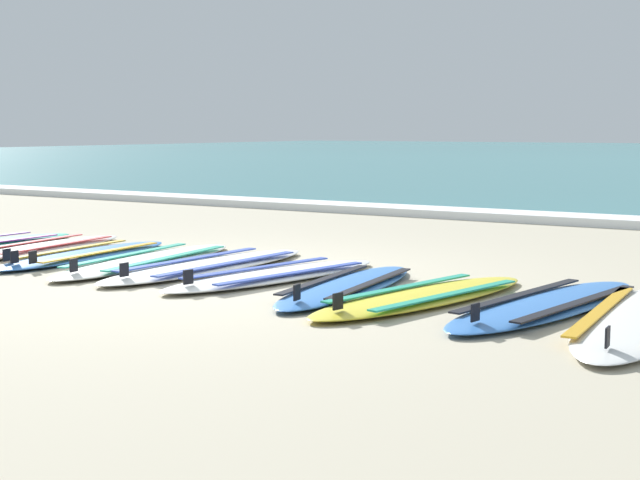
{
  "coord_description": "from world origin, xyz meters",
  "views": [
    {
      "loc": [
        4.66,
        -5.88,
        1.23
      ],
      "look_at": [
        0.44,
        0.98,
        0.25
      ],
      "focal_mm": 51.5,
      "sensor_mm": 36.0,
      "label": 1
    }
  ],
  "objects_px": {
    "surfboard_3": "(147,260)",
    "surfboard_4": "(208,266)",
    "surfboard_7": "(424,296)",
    "surfboard_1": "(43,247)",
    "surfboard_5": "(275,275)",
    "surfboard_9": "(638,319)",
    "surfboard_8": "(548,304)",
    "surfboard_6": "(347,286)",
    "surfboard_2": "(85,255)"
  },
  "relations": [
    {
      "from": "surfboard_1",
      "to": "surfboard_8",
      "type": "relative_size",
      "value": 0.92
    },
    {
      "from": "surfboard_4",
      "to": "surfboard_9",
      "type": "bearing_deg",
      "value": -5.55
    },
    {
      "from": "surfboard_1",
      "to": "surfboard_9",
      "type": "distance_m",
      "value": 5.95
    },
    {
      "from": "surfboard_1",
      "to": "surfboard_5",
      "type": "distance_m",
      "value": 3.0
    },
    {
      "from": "surfboard_3",
      "to": "surfboard_4",
      "type": "height_order",
      "value": "same"
    },
    {
      "from": "surfboard_4",
      "to": "surfboard_3",
      "type": "bearing_deg",
      "value": -176.24
    },
    {
      "from": "surfboard_3",
      "to": "surfboard_9",
      "type": "height_order",
      "value": "same"
    },
    {
      "from": "surfboard_3",
      "to": "surfboard_7",
      "type": "relative_size",
      "value": 1.08
    },
    {
      "from": "surfboard_6",
      "to": "surfboard_9",
      "type": "xyz_separation_m",
      "value": [
        2.18,
        -0.1,
        -0.0
      ]
    },
    {
      "from": "surfboard_2",
      "to": "surfboard_8",
      "type": "height_order",
      "value": "same"
    },
    {
      "from": "surfboard_4",
      "to": "surfboard_7",
      "type": "relative_size",
      "value": 1.07
    },
    {
      "from": "surfboard_8",
      "to": "surfboard_4",
      "type": "bearing_deg",
      "value": 176.59
    },
    {
      "from": "surfboard_3",
      "to": "surfboard_6",
      "type": "height_order",
      "value": "same"
    },
    {
      "from": "surfboard_2",
      "to": "surfboard_6",
      "type": "xyz_separation_m",
      "value": [
        3.0,
        -0.19,
        -0.0
      ]
    },
    {
      "from": "surfboard_5",
      "to": "surfboard_6",
      "type": "distance_m",
      "value": 0.78
    },
    {
      "from": "surfboard_6",
      "to": "surfboard_8",
      "type": "bearing_deg",
      "value": 3.01
    },
    {
      "from": "surfboard_7",
      "to": "surfboard_1",
      "type": "bearing_deg",
      "value": 174.14
    },
    {
      "from": "surfboard_7",
      "to": "surfboard_8",
      "type": "distance_m",
      "value": 0.87
    },
    {
      "from": "surfboard_3",
      "to": "surfboard_5",
      "type": "xyz_separation_m",
      "value": [
        1.47,
        -0.08,
        0.0
      ]
    },
    {
      "from": "surfboard_4",
      "to": "surfboard_8",
      "type": "xyz_separation_m",
      "value": [
        3.09,
        -0.18,
        0.0
      ]
    },
    {
      "from": "surfboard_2",
      "to": "surfboard_9",
      "type": "xyz_separation_m",
      "value": [
        5.17,
        -0.29,
        -0.0
      ]
    },
    {
      "from": "surfboard_2",
      "to": "surfboard_9",
      "type": "height_order",
      "value": "same"
    },
    {
      "from": "surfboard_4",
      "to": "surfboard_5",
      "type": "height_order",
      "value": "same"
    },
    {
      "from": "surfboard_1",
      "to": "surfboard_4",
      "type": "xyz_separation_m",
      "value": [
        2.2,
        -0.1,
        -0.0
      ]
    },
    {
      "from": "surfboard_1",
      "to": "surfboard_3",
      "type": "distance_m",
      "value": 1.53
    },
    {
      "from": "surfboard_2",
      "to": "surfboard_6",
      "type": "distance_m",
      "value": 3.0
    },
    {
      "from": "surfboard_9",
      "to": "surfboard_8",
      "type": "bearing_deg",
      "value": 164.43
    },
    {
      "from": "surfboard_1",
      "to": "surfboard_6",
      "type": "relative_size",
      "value": 1.03
    },
    {
      "from": "surfboard_2",
      "to": "surfboard_5",
      "type": "height_order",
      "value": "same"
    },
    {
      "from": "surfboard_3",
      "to": "surfboard_9",
      "type": "bearing_deg",
      "value": -4.14
    },
    {
      "from": "surfboard_5",
      "to": "surfboard_9",
      "type": "height_order",
      "value": "same"
    },
    {
      "from": "surfboard_4",
      "to": "surfboard_5",
      "type": "bearing_deg",
      "value": -8.87
    },
    {
      "from": "surfboard_6",
      "to": "surfboard_7",
      "type": "distance_m",
      "value": 0.69
    },
    {
      "from": "surfboard_1",
      "to": "surfboard_3",
      "type": "height_order",
      "value": "same"
    },
    {
      "from": "surfboard_4",
      "to": "surfboard_9",
      "type": "relative_size",
      "value": 0.98
    },
    {
      "from": "surfboard_3",
      "to": "surfboard_4",
      "type": "bearing_deg",
      "value": 3.76
    },
    {
      "from": "surfboard_6",
      "to": "surfboard_7",
      "type": "bearing_deg",
      "value": -7.71
    },
    {
      "from": "surfboard_6",
      "to": "surfboard_8",
      "type": "height_order",
      "value": "same"
    },
    {
      "from": "surfboard_6",
      "to": "surfboard_7",
      "type": "xyz_separation_m",
      "value": [
        0.68,
        -0.09,
        -0.0
      ]
    },
    {
      "from": "surfboard_7",
      "to": "surfboard_9",
      "type": "xyz_separation_m",
      "value": [
        1.49,
        -0.01,
        -0.0
      ]
    },
    {
      "from": "surfboard_4",
      "to": "surfboard_7",
      "type": "xyz_separation_m",
      "value": [
        2.24,
        -0.36,
        0.0
      ]
    },
    {
      "from": "surfboard_1",
      "to": "surfboard_6",
      "type": "distance_m",
      "value": 3.78
    },
    {
      "from": "surfboard_5",
      "to": "surfboard_2",
      "type": "bearing_deg",
      "value": 178.67
    },
    {
      "from": "surfboard_6",
      "to": "surfboard_3",
      "type": "bearing_deg",
      "value": 174.35
    },
    {
      "from": "surfboard_2",
      "to": "surfboard_6",
      "type": "relative_size",
      "value": 1.04
    },
    {
      "from": "surfboard_2",
      "to": "surfboard_5",
      "type": "bearing_deg",
      "value": -1.33
    },
    {
      "from": "surfboard_2",
      "to": "surfboard_8",
      "type": "xyz_separation_m",
      "value": [
        4.53,
        -0.11,
        -0.0
      ]
    },
    {
      "from": "surfboard_2",
      "to": "surfboard_6",
      "type": "height_order",
      "value": "same"
    },
    {
      "from": "surfboard_7",
      "to": "surfboard_4",
      "type": "bearing_deg",
      "value": 170.94
    },
    {
      "from": "surfboard_4",
      "to": "surfboard_9",
      "type": "xyz_separation_m",
      "value": [
        3.74,
        -0.36,
        -0.0
      ]
    }
  ]
}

